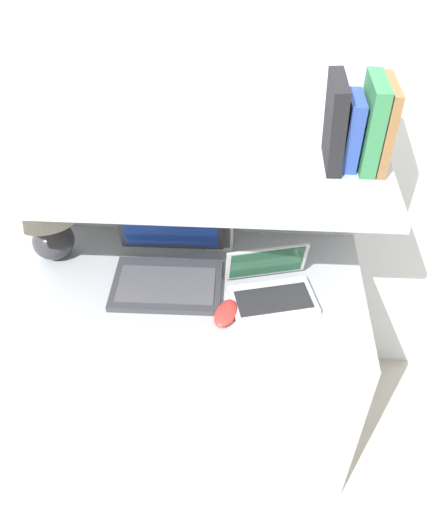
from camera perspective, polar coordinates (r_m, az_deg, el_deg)
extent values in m
plane|color=#B2AD9E|center=(2.23, -4.14, -23.02)|extent=(12.00, 12.00, 0.00)
cube|color=silver|center=(1.81, -3.62, 14.91)|extent=(6.00, 0.05, 2.40)
cube|color=#999EA3|center=(2.06, -3.72, -10.87)|extent=(1.20, 0.60, 0.76)
cube|color=silver|center=(2.12, -3.05, -0.46)|extent=(1.20, 0.04, 1.18)
cube|color=#999EA3|center=(1.55, -4.77, 9.87)|extent=(1.20, 0.54, 0.03)
ellipsoid|color=#2D2D33|center=(1.93, -17.07, 1.58)|extent=(0.14, 0.14, 0.13)
cylinder|color=tan|center=(1.88, -17.61, 3.65)|extent=(0.02, 0.02, 0.05)
cone|color=#B2AD99|center=(1.83, -18.14, 5.70)|extent=(0.23, 0.23, 0.12)
cube|color=#333338|center=(1.77, -5.55, -3.05)|extent=(0.36, 0.24, 0.02)
cube|color=#47474C|center=(1.76, -5.61, -3.00)|extent=(0.31, 0.17, 0.00)
cube|color=#333338|center=(1.80, -5.24, 3.20)|extent=(0.35, 0.06, 0.24)
cube|color=navy|center=(1.79, -5.26, 3.13)|extent=(0.32, 0.05, 0.21)
cube|color=silver|center=(1.72, 5.63, -4.67)|extent=(0.30, 0.22, 0.02)
cube|color=#232326|center=(1.71, 5.71, -4.56)|extent=(0.25, 0.16, 0.00)
cube|color=silver|center=(1.74, 4.97, -0.60)|extent=(0.27, 0.10, 0.14)
cube|color=#235138|center=(1.73, 5.01, -0.68)|extent=(0.24, 0.09, 0.12)
ellipsoid|color=red|center=(1.67, 0.68, -6.04)|extent=(0.10, 0.13, 0.03)
cube|color=white|center=(1.88, 0.05, 2.46)|extent=(0.09, 0.05, 0.12)
cube|color=#59595B|center=(1.86, 0.00, 1.93)|extent=(0.07, 0.00, 0.09)
cube|color=brown|center=(1.52, 16.99, 13.02)|extent=(0.02, 0.16, 0.23)
cube|color=#2D7042|center=(1.51, 15.66, 13.26)|extent=(0.04, 0.16, 0.24)
cube|color=#284293|center=(1.51, 13.72, 12.65)|extent=(0.04, 0.12, 0.19)
cube|color=black|center=(1.49, 12.06, 13.54)|extent=(0.05, 0.16, 0.24)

